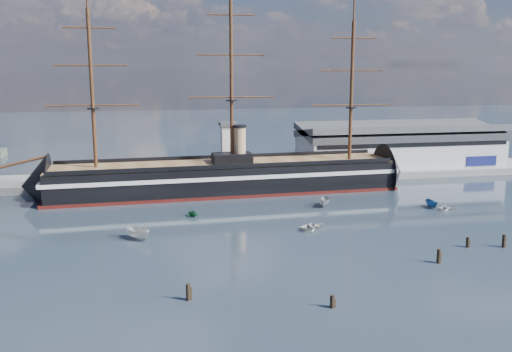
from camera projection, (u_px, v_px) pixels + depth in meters
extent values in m
plane|color=#1C2B39|center=(238.00, 211.00, 129.15)|extent=(600.00, 600.00, 0.00)
cube|color=slate|center=(251.00, 179.00, 165.72)|extent=(180.00, 18.00, 2.00)
cube|color=#B7BABC|center=(400.00, 149.00, 177.52)|extent=(62.00, 20.00, 10.00)
cube|color=#3F4247|center=(401.00, 131.00, 176.44)|extent=(63.00, 21.00, 2.00)
cube|color=silver|center=(229.00, 151.00, 159.75)|extent=(4.00, 4.00, 14.00)
cube|color=#3F4247|center=(228.00, 124.00, 158.32)|extent=(5.00, 5.00, 1.00)
cube|color=black|center=(225.00, 177.00, 147.61)|extent=(88.50, 19.03, 7.00)
cube|color=silver|center=(225.00, 173.00, 147.38)|extent=(90.51, 19.34, 1.00)
cube|color=#44110E|center=(225.00, 191.00, 148.31)|extent=(90.51, 19.30, 0.90)
cone|color=black|center=(36.00, 186.00, 138.67)|extent=(14.53, 16.15, 15.68)
cone|color=black|center=(392.00, 172.00, 156.67)|extent=(11.53, 16.05, 15.68)
cube|color=brown|center=(224.00, 164.00, 146.92)|extent=(88.46, 17.75, 0.40)
cube|color=black|center=(232.00, 158.00, 147.04)|extent=(10.20, 6.34, 2.50)
cylinder|color=tan|center=(240.00, 144.00, 146.75)|extent=(3.20, 3.20, 9.00)
cylinder|color=#381E0F|center=(10.00, 165.00, 136.58)|extent=(17.77, 1.31, 4.43)
cylinder|color=#381E0F|center=(92.00, 90.00, 137.04)|extent=(0.90, 0.90, 38.00)
cylinder|color=#381E0F|center=(231.00, 80.00, 143.24)|extent=(0.90, 0.90, 42.00)
cylinder|color=#381E0F|center=(351.00, 91.00, 150.01)|extent=(0.90, 0.90, 36.00)
imported|color=silver|center=(139.00, 240.00, 108.19)|extent=(7.58, 6.50, 2.95)
imported|color=silver|center=(313.00, 229.00, 115.11)|extent=(2.78, 3.85, 1.67)
imported|color=gray|center=(324.00, 206.00, 133.76)|extent=(6.94, 5.07, 2.62)
imported|color=#104D27|center=(192.00, 216.00, 124.82)|extent=(5.85, 5.01, 2.00)
imported|color=silver|center=(448.00, 210.00, 130.38)|extent=(1.24, 2.83, 1.30)
imported|color=navy|center=(432.00, 208.00, 132.54)|extent=(5.52, 2.07, 2.20)
cylinder|color=black|center=(188.00, 300.00, 80.35)|extent=(0.64, 0.64, 3.15)
cylinder|color=black|center=(332.00, 308.00, 77.87)|extent=(0.64, 0.64, 2.52)
cylinder|color=black|center=(438.00, 263.00, 95.41)|extent=(0.64, 0.64, 3.15)
cylinder|color=black|center=(467.00, 247.00, 103.69)|extent=(0.64, 0.64, 2.63)
cylinder|color=black|center=(503.00, 247.00, 103.72)|extent=(0.64, 0.64, 3.10)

